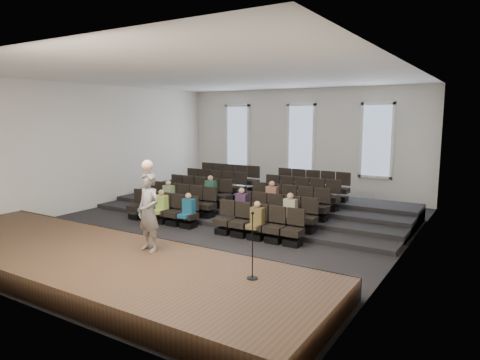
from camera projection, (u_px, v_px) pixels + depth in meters
name	position (u px, v px, depth m)	size (l,w,h in m)	color
ground	(216.00, 227.00, 14.55)	(14.00, 14.00, 0.00)	black
ceiling	(215.00, 76.00, 13.81)	(12.00, 14.00, 0.02)	white
wall_back	(301.00, 143.00, 20.08)	(12.00, 0.04, 5.00)	silver
wall_front	(7.00, 180.00, 8.28)	(12.00, 0.04, 5.00)	silver
wall_left	(94.00, 147.00, 17.31)	(0.04, 14.00, 5.00)	silver
wall_right	(406.00, 164.00, 11.04)	(0.04, 14.00, 5.00)	silver
stage	(94.00, 263.00, 10.22)	(11.80, 3.60, 0.50)	#3E2D1A
stage_lip	(146.00, 244.00, 11.71)	(11.80, 0.06, 0.52)	black
risers	(261.00, 205.00, 17.18)	(11.80, 4.80, 0.60)	black
seating_rows	(240.00, 200.00, 15.74)	(6.80, 4.70, 1.67)	black
windows	(301.00, 138.00, 19.99)	(8.44, 0.10, 3.24)	white
audience	(213.00, 202.00, 14.76)	(5.45, 2.64, 1.10)	#ABCF53
speaker	(149.00, 212.00, 10.22)	(0.70, 0.46, 1.91)	slate
mic_stand	(252.00, 259.00, 8.51)	(0.23, 0.23, 1.37)	black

